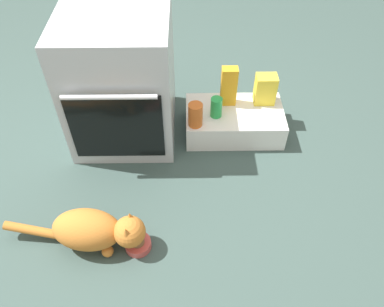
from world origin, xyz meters
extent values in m
plane|color=#384C47|center=(0.00, 0.00, 0.00)|extent=(8.00, 8.00, 0.00)
cube|color=#B7BABF|center=(-0.02, 0.43, 0.37)|extent=(0.56, 0.59, 0.74)
cube|color=black|center=(-0.02, 0.12, 0.28)|extent=(0.48, 0.01, 0.40)
cylinder|color=silver|center=(-0.02, 0.10, 0.50)|extent=(0.45, 0.02, 0.02)
cube|color=white|center=(0.62, 0.39, 0.08)|extent=(0.57, 0.34, 0.16)
cylinder|color=#C64C47|center=(0.11, -0.40, 0.02)|extent=(0.12, 0.12, 0.04)
sphere|color=brown|center=(0.11, -0.40, 0.03)|extent=(0.07, 0.07, 0.07)
ellipsoid|color=#C6752D|center=(-0.12, -0.37, 0.11)|extent=(0.34, 0.23, 0.19)
sphere|color=#C6752D|center=(0.08, -0.39, 0.13)|extent=(0.14, 0.14, 0.14)
cone|color=#C6752D|center=(0.09, -0.35, 0.18)|extent=(0.05, 0.05, 0.07)
cone|color=#C6752D|center=(0.08, -0.43, 0.18)|extent=(0.05, 0.05, 0.07)
cylinder|color=#C6752D|center=(-0.38, -0.34, 0.06)|extent=(0.28, 0.07, 0.09)
sphere|color=#C6752D|center=(-0.02, -0.33, 0.03)|extent=(0.05, 0.05, 0.05)
sphere|color=#C6752D|center=(-0.03, -0.43, 0.03)|extent=(0.05, 0.05, 0.05)
cube|color=yellow|center=(0.80, 0.47, 0.25)|extent=(0.12, 0.09, 0.18)
cylinder|color=#D16023|center=(0.39, 0.28, 0.23)|extent=(0.08, 0.08, 0.14)
cylinder|color=green|center=(0.51, 0.35, 0.22)|extent=(0.07, 0.07, 0.12)
cube|color=orange|center=(0.58, 0.46, 0.28)|extent=(0.09, 0.06, 0.24)
camera|label=1|loc=(0.35, -1.31, 1.60)|focal=35.72mm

